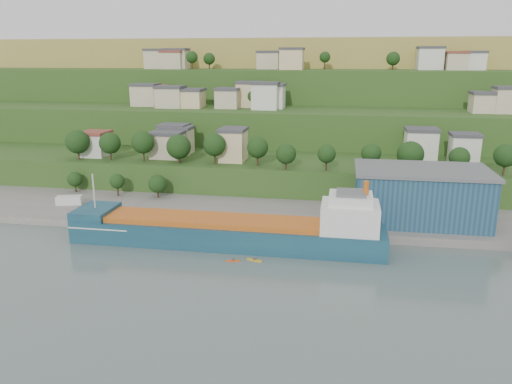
% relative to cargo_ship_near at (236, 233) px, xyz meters
% --- Properties ---
extents(ground, '(500.00, 500.00, 0.00)m').
position_rel_cargo_ship_near_xyz_m(ground, '(7.14, -8.57, -2.82)').
color(ground, '#4C5C59').
rests_on(ground, ground).
extents(quay, '(220.00, 26.00, 4.00)m').
position_rel_cargo_ship_near_xyz_m(quay, '(27.14, 19.43, -2.82)').
color(quay, slate).
rests_on(quay, ground).
extents(pebble_beach, '(40.00, 18.00, 2.40)m').
position_rel_cargo_ship_near_xyz_m(pebble_beach, '(-47.86, 13.43, -2.82)').
color(pebble_beach, slate).
rests_on(pebble_beach, ground).
extents(hillside, '(360.00, 210.73, 96.00)m').
position_rel_cargo_ship_near_xyz_m(hillside, '(7.10, 160.13, -2.74)').
color(hillside, '#284719').
rests_on(hillside, ground).
extents(cargo_ship_near, '(68.77, 11.12, 17.68)m').
position_rel_cargo_ship_near_xyz_m(cargo_ship_near, '(0.00, 0.00, 0.00)').
color(cargo_ship_near, '#13324A').
rests_on(cargo_ship_near, ground).
extents(warehouse, '(31.13, 19.21, 12.80)m').
position_rel_cargo_ship_near_xyz_m(warehouse, '(40.77, 18.58, 5.61)').
color(warehouse, navy).
rests_on(warehouse, quay).
extents(caravan, '(7.01, 4.43, 3.04)m').
position_rel_cargo_ship_near_xyz_m(caravan, '(-49.02, 16.42, -0.10)').
color(caravan, silver).
rests_on(caravan, pebble_beach).
extents(dinghy, '(4.06, 2.82, 0.76)m').
position_rel_cargo_ship_near_xyz_m(dinghy, '(-36.01, 11.47, -1.24)').
color(dinghy, silver).
rests_on(dinghy, pebble_beach).
extents(kayak_orange, '(2.96, 1.11, 0.73)m').
position_rel_cargo_ship_near_xyz_m(kayak_orange, '(1.31, -8.93, -2.61)').
color(kayak_orange, '#DC4C13').
rests_on(kayak_orange, ground).
extents(kayak_yellow, '(3.34, 1.46, 0.83)m').
position_rel_cargo_ship_near_xyz_m(kayak_yellow, '(5.58, -7.90, -2.58)').
color(kayak_yellow, gold).
rests_on(kayak_yellow, ground).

